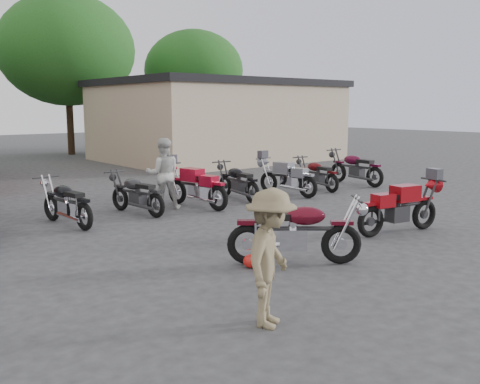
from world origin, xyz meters
TOP-DOWN VIEW (x-y plane):
  - ground at (0.00, 0.00)m, footprint 90.00×90.00m
  - stucco_building at (8.50, 15.00)m, footprint 10.00×8.00m
  - tree_2 at (4.00, 22.00)m, footprint 7.04×7.04m
  - tree_3 at (12.00, 22.00)m, footprint 6.08×6.08m
  - vintage_motorcycle at (-0.98, 0.03)m, footprint 2.09×1.86m
  - sportbike at (2.19, 0.25)m, footprint 2.12×1.02m
  - helmet at (-1.70, 0.36)m, footprint 0.30×0.30m
  - person_light at (-0.18, 5.55)m, footprint 1.07×0.98m
  - person_tan at (-2.99, -1.53)m, footprint 1.22×1.08m
  - row_bike_2 at (-2.80, 5.23)m, footprint 0.87×1.97m
  - row_bike_3 at (-1.03, 5.40)m, footprint 0.93×1.94m
  - row_bike_4 at (0.56, 5.20)m, footprint 1.00×2.14m
  - row_bike_5 at (2.11, 5.42)m, footprint 0.83×1.96m
  - row_bike_6 at (3.66, 5.08)m, footprint 0.91×2.06m
  - row_bike_7 at (5.13, 5.26)m, footprint 0.84×1.90m
  - row_bike_8 at (6.89, 5.20)m, footprint 0.76×2.14m

SIDE VIEW (x-z plane):
  - ground at x=0.00m, z-range 0.00..0.00m
  - helmet at x=-1.70m, z-range 0.00..0.22m
  - row_bike_7 at x=5.13m, z-range 0.00..1.07m
  - row_bike_3 at x=-1.03m, z-range 0.00..1.08m
  - row_bike_5 at x=2.11m, z-range 0.00..1.10m
  - row_bike_2 at x=-2.80m, z-range 0.00..1.11m
  - row_bike_6 at x=3.66m, z-range 0.00..1.16m
  - sportbike at x=2.19m, z-range 0.00..1.18m
  - row_bike_4 at x=0.56m, z-range 0.00..1.19m
  - vintage_motorcycle at x=-0.98m, z-range 0.00..1.23m
  - row_bike_8 at x=6.89m, z-range 0.00..1.23m
  - person_tan at x=-2.99m, z-range 0.00..1.64m
  - person_light at x=-0.18m, z-range 0.00..1.78m
  - stucco_building at x=8.50m, z-range 0.00..3.50m
  - tree_3 at x=12.00m, z-range 0.00..7.60m
  - tree_2 at x=4.00m, z-range 0.00..8.80m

